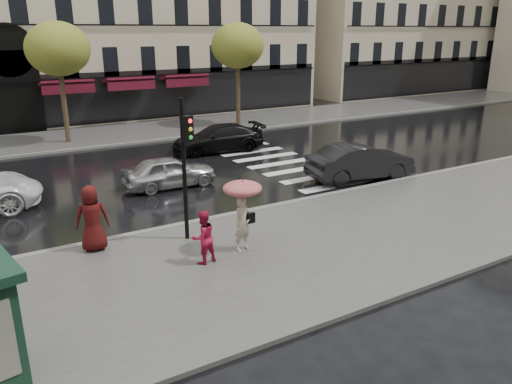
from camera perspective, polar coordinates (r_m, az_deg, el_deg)
ground at (r=14.71m, az=0.94°, el=-6.80°), size 160.00×160.00×0.00m
near_sidewalk at (r=14.30m, az=2.00°, el=-7.30°), size 90.00×7.00×0.12m
far_sidewalk at (r=31.76m, az=-17.40°, el=6.13°), size 90.00×6.00×0.12m
near_kerb at (r=17.11m, az=-4.33°, el=-2.92°), size 90.00×0.25×0.14m
far_kerb at (r=28.90m, az=-15.96°, el=5.16°), size 90.00×0.25×0.14m
zebra_crossing at (r=25.43m, az=1.15°, el=4.01°), size 3.60×11.75×0.01m
tree_far_left at (r=29.80m, az=-21.71°, el=14.90°), size 3.40×3.40×6.64m
tree_far_right at (r=33.46m, az=-2.12°, el=16.33°), size 3.40×3.40×6.64m
woman_umbrella at (r=14.01m, az=-1.54°, el=-1.37°), size 1.11×1.11×2.13m
woman_red at (r=13.55m, az=-6.07°, el=-5.16°), size 0.81×0.68×1.49m
man_burgundy at (r=14.93m, az=-18.22°, el=-2.86°), size 1.04×0.78×1.93m
traffic_light at (r=14.57m, az=-8.06°, el=4.04°), size 0.32×0.42×4.26m
car_silver at (r=20.70m, az=-9.89°, el=2.29°), size 3.83×1.57×1.30m
car_darkgrey at (r=21.91m, az=11.87°, el=3.39°), size 4.88×2.25×1.55m
car_black at (r=26.57m, az=-4.37°, el=6.13°), size 5.08×2.52×1.42m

